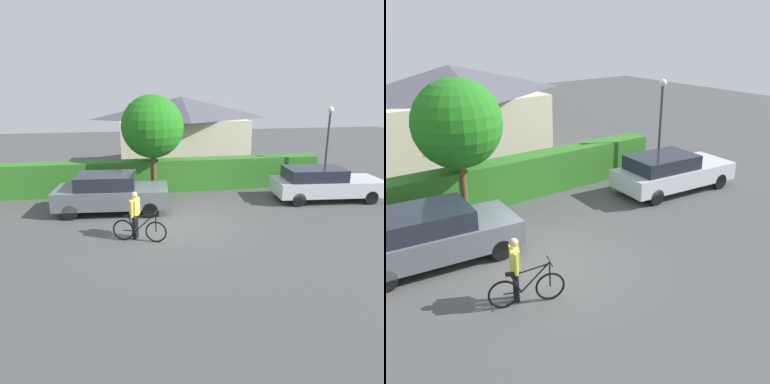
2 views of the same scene
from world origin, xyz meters
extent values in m
plane|color=#494949|center=(0.00, 0.00, 0.00)|extent=(60.00, 60.00, 0.00)
cube|color=#307424|center=(0.00, 4.62, 0.74)|extent=(15.33, 0.90, 1.47)
cube|color=beige|center=(1.89, 10.22, 1.45)|extent=(7.38, 4.53, 2.89)
pyramid|color=#4C4C56|center=(1.89, 10.22, 3.54)|extent=(7.75, 4.75, 1.30)
cube|color=slate|center=(-2.13, 1.90, 0.64)|extent=(4.42, 2.21, 0.70)
cube|color=#1E232D|center=(-2.33, 1.92, 1.24)|extent=(2.34, 1.81, 0.52)
cylinder|color=black|center=(-0.61, 2.60, 0.29)|extent=(0.59, 0.23, 0.58)
cylinder|color=black|center=(-0.75, 0.94, 0.29)|extent=(0.59, 0.23, 0.58)
cylinder|color=black|center=(-3.50, 2.85, 0.29)|extent=(0.59, 0.23, 0.58)
cylinder|color=black|center=(-3.65, 1.20, 0.29)|extent=(0.59, 0.23, 0.58)
cube|color=silver|center=(6.91, 1.90, 0.60)|extent=(4.69, 2.23, 0.63)
cube|color=#1E232D|center=(6.29, 1.95, 1.17)|extent=(2.52, 1.82, 0.50)
cylinder|color=black|center=(8.53, 2.59, 0.29)|extent=(0.59, 0.23, 0.57)
cylinder|color=black|center=(8.38, 0.94, 0.29)|extent=(0.59, 0.23, 0.57)
cylinder|color=black|center=(5.45, 2.86, 0.29)|extent=(0.59, 0.23, 0.57)
cylinder|color=black|center=(5.30, 1.21, 0.29)|extent=(0.59, 0.23, 0.57)
torus|color=black|center=(-0.73, -1.38, 0.34)|extent=(0.67, 0.27, 0.69)
torus|color=black|center=(-1.73, -1.04, 0.34)|extent=(0.67, 0.27, 0.69)
cylinder|color=black|center=(-1.04, -1.27, 0.64)|extent=(0.66, 0.25, 0.66)
cylinder|color=black|center=(-1.46, -1.13, 0.56)|extent=(0.25, 0.12, 0.48)
cylinder|color=black|center=(-1.17, -1.23, 0.85)|extent=(0.80, 0.30, 0.19)
cylinder|color=black|center=(-1.54, -1.10, 0.33)|extent=(0.39, 0.16, 0.05)
cylinder|color=black|center=(-0.73, -1.38, 0.65)|extent=(0.05, 0.05, 0.62)
cube|color=black|center=(-1.56, -1.09, 0.82)|extent=(0.24, 0.17, 0.06)
cylinder|color=black|center=(-0.73, -1.38, 0.99)|extent=(0.19, 0.48, 0.03)
cylinder|color=black|center=(-1.32, -0.84, 0.38)|extent=(0.13, 0.13, 0.77)
cylinder|color=black|center=(-1.38, -0.99, 0.38)|extent=(0.13, 0.13, 0.77)
cube|color=#D8CC4C|center=(-1.35, -0.91, 1.04)|extent=(0.36, 0.49, 0.54)
sphere|color=tan|center=(-1.35, -0.91, 1.44)|extent=(0.21, 0.21, 0.21)
cylinder|color=#D8CC4C|center=(-1.24, -0.66, 1.05)|extent=(0.09, 0.09, 0.51)
cylinder|color=#D8CC4C|center=(-1.45, -1.17, 1.05)|extent=(0.09, 0.09, 0.51)
cylinder|color=#38383D|center=(7.63, 3.39, 1.80)|extent=(0.10, 0.10, 3.60)
sphere|color=#F2EDCC|center=(7.63, 3.39, 3.72)|extent=(0.28, 0.28, 0.28)
cylinder|color=brown|center=(-0.33, 4.21, 1.11)|extent=(0.21, 0.21, 2.21)
sphere|color=#22761C|center=(-0.33, 4.21, 3.04)|extent=(2.76, 2.76, 2.76)
cylinder|color=red|center=(-0.96, 3.34, 0.35)|extent=(0.20, 0.20, 0.70)
sphere|color=red|center=(-0.96, 3.34, 0.72)|extent=(0.18, 0.18, 0.18)
camera|label=1|loc=(-1.53, -12.02, 4.65)|focal=34.22mm
camera|label=2|loc=(-5.55, -8.91, 6.01)|focal=42.91mm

